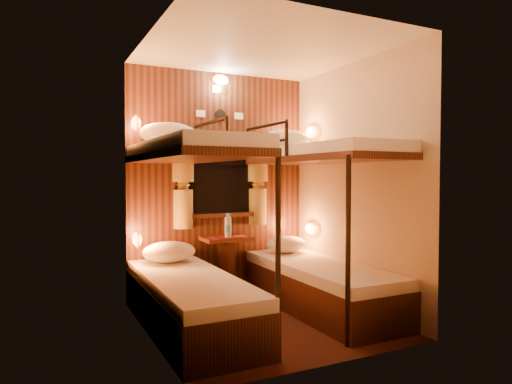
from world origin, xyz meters
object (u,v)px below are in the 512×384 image
bunk_left (190,263)px  bunk_right (319,252)px  bottle_right (228,227)px  bottle_left (229,228)px  table (226,259)px

bunk_left → bunk_right: bearing=0.0°
bunk_right → bottle_right: 0.99m
bunk_left → bottle_left: (0.67, 0.78, 0.19)m
bottle_right → bunk_right: bearing=-47.4°
table → bottle_right: bottle_right is taller
bunk_right → table: bunk_right is taller
bottle_left → bottle_right: (-0.03, -0.06, 0.01)m
bunk_right → table: bearing=129.7°
bunk_left → bunk_right: (1.30, 0.00, 0.00)m
bunk_left → bottle_right: 0.98m
bunk_right → bottle_left: bearing=128.7°
bunk_left → table: bearing=50.3°
bunk_left → bottle_left: bunk_left is taller
table → bunk_right: bearing=-50.3°
bunk_left → bunk_right: 1.30m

